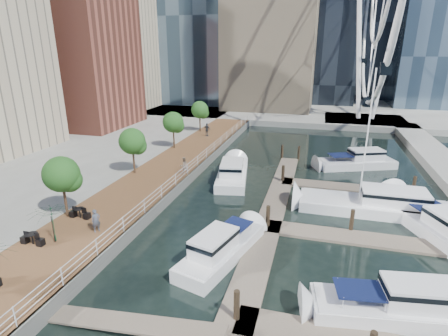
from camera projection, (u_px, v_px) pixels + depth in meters
name	position (u px, v px, depth m)	size (l,w,h in m)	color
ground	(193.00, 286.00, 19.79)	(520.00, 520.00, 0.00)	black
boardwalk	(161.00, 177.00, 35.62)	(6.00, 60.00, 1.00)	brown
seawall	(189.00, 179.00, 34.86)	(0.25, 60.00, 1.00)	#595954
land_far	(303.00, 91.00, 112.83)	(200.00, 114.00, 1.00)	gray
pier	(364.00, 121.00, 63.60)	(14.00, 12.00, 1.00)	gray
railing	(188.00, 170.00, 34.56)	(0.10, 60.00, 1.05)	white
floating_docks	(336.00, 218.00, 26.74)	(16.00, 34.00, 2.60)	#6D6051
midrise_condos	(31.00, 45.00, 48.53)	(19.00, 67.00, 28.00)	#BCAD8E
street_trees	(132.00, 141.00, 34.11)	(2.60, 42.60, 4.60)	#3F2B1C
cafe_tables	(11.00, 257.00, 20.16)	(2.50, 13.70, 0.74)	black
yacht_foreground	(394.00, 319.00, 17.40)	(2.39, 8.91, 2.15)	white
pedestrian_near	(96.00, 221.00, 23.53)	(0.59, 0.39, 1.61)	#444B5B
pedestrian_mid	(184.00, 166.00, 34.55)	(0.86, 0.67, 1.77)	gray
pedestrian_far	(207.00, 130.00, 50.07)	(1.13, 0.47, 1.92)	#30343C
moored_yachts	(358.00, 215.00, 28.45)	(24.24, 38.56, 11.50)	white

